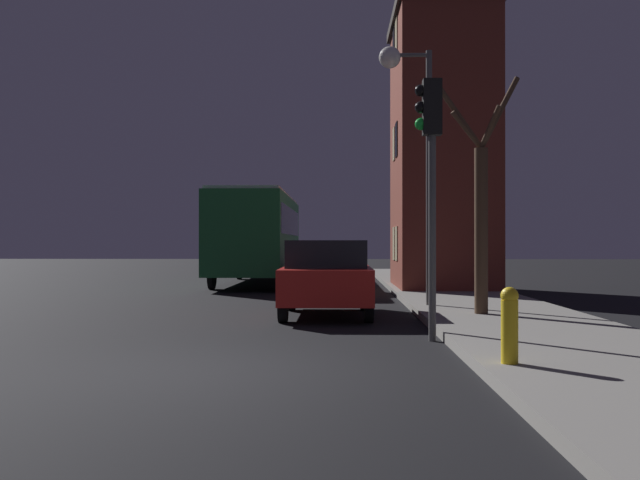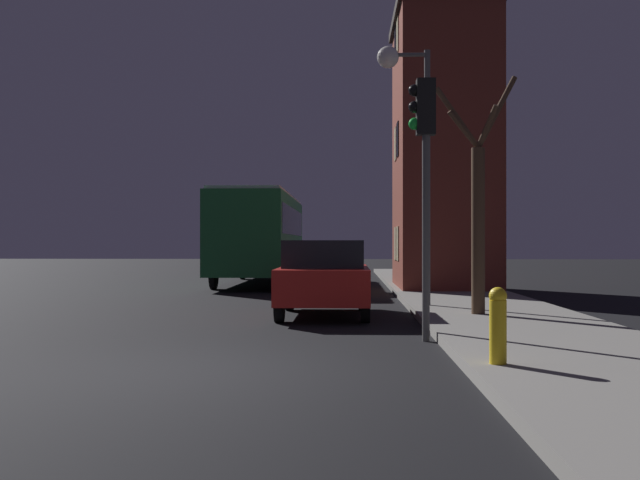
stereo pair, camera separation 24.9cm
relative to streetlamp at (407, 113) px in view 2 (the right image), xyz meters
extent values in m
plane|color=black|center=(-3.28, -7.56, -4.58)|extent=(120.00, 120.00, 0.00)
cube|color=slate|center=(1.72, -7.56, -4.49)|extent=(3.31, 60.00, 0.16)
cube|color=brown|center=(1.77, 7.00, -0.08)|extent=(3.01, 4.84, 8.66)
cube|color=black|center=(1.77, 7.00, 4.40)|extent=(3.25, 5.08, 0.30)
cube|color=beige|center=(0.25, 6.47, -3.01)|extent=(0.03, 0.70, 1.10)
cube|color=beige|center=(0.25, 7.52, -3.01)|extent=(0.03, 0.70, 1.10)
cube|color=black|center=(0.25, 6.47, 0.32)|extent=(0.03, 0.70, 1.10)
cube|color=beige|center=(0.25, 7.52, 0.32)|extent=(0.03, 0.70, 1.10)
cube|color=beige|center=(0.25, 6.47, 3.65)|extent=(0.03, 0.70, 1.10)
cube|color=black|center=(0.25, 7.52, 3.65)|extent=(0.03, 0.70, 1.10)
cylinder|color=#4C4C4C|center=(0.47, 0.00, -1.49)|extent=(0.14, 0.14, 5.84)
cylinder|color=#4C4C4C|center=(0.02, 0.00, 1.33)|extent=(0.90, 0.09, 0.09)
sphere|color=white|center=(-0.43, 0.00, 1.28)|extent=(0.50, 0.50, 0.50)
cylinder|color=#4C4C4C|center=(-0.09, -4.87, -2.91)|extent=(0.12, 0.12, 3.33)
cube|color=black|center=(-0.09, -4.87, -0.80)|extent=(0.30, 0.24, 0.90)
sphere|color=black|center=(-0.27, -4.87, -0.53)|extent=(0.20, 0.20, 0.20)
sphere|color=black|center=(-0.27, -4.87, -0.80)|extent=(0.20, 0.20, 0.20)
sphere|color=green|center=(-0.27, -4.87, -1.07)|extent=(0.20, 0.20, 0.20)
cylinder|color=#473323|center=(1.27, -1.99, -2.75)|extent=(0.27, 0.27, 3.33)
cylinder|color=#473323|center=(0.96, -2.08, -0.73)|extent=(0.70, 0.29, 0.77)
cylinder|color=#473323|center=(1.67, -1.82, -0.34)|extent=(0.94, 0.48, 1.54)
cylinder|color=#473323|center=(0.84, -2.06, -0.49)|extent=(0.95, 0.26, 1.24)
cylinder|color=#473323|center=(1.41, -2.16, -0.69)|extent=(0.43, 0.48, 0.84)
cube|color=#1E6B33|center=(-4.72, 11.05, -2.69)|extent=(2.56, 10.37, 2.82)
cube|color=black|center=(-4.72, 11.05, -2.18)|extent=(2.58, 9.54, 1.01)
cube|color=#B2B2B2|center=(-4.72, 11.05, -1.22)|extent=(2.43, 9.85, 0.12)
cylinder|color=black|center=(-3.54, 14.42, -4.10)|extent=(0.18, 0.96, 0.96)
cylinder|color=black|center=(-5.91, 14.42, -4.10)|extent=(0.18, 0.96, 0.96)
cylinder|color=black|center=(-3.54, 7.68, -4.10)|extent=(0.18, 0.96, 0.96)
cylinder|color=black|center=(-5.91, 7.68, -4.10)|extent=(0.18, 0.96, 0.96)
cube|color=#B21E19|center=(-1.86, -0.98, -3.87)|extent=(1.88, 3.90, 0.72)
cube|color=black|center=(-1.86, -1.17, -3.22)|extent=(1.66, 2.03, 0.57)
cylinder|color=black|center=(-1.01, 0.29, -4.23)|extent=(0.18, 0.70, 0.70)
cylinder|color=black|center=(-2.71, 0.29, -4.23)|extent=(0.18, 0.70, 0.70)
cylinder|color=black|center=(-1.01, -2.24, -4.23)|extent=(0.18, 0.70, 0.70)
cylinder|color=black|center=(-2.71, -2.24, -4.23)|extent=(0.18, 0.70, 0.70)
cube|color=black|center=(-2.06, 6.96, -3.98)|extent=(1.73, 4.09, 0.57)
cube|color=black|center=(-2.06, 6.76, -3.41)|extent=(1.52, 2.13, 0.58)
cylinder|color=black|center=(-1.29, 8.29, -4.27)|extent=(0.18, 0.62, 0.62)
cylinder|color=black|center=(-2.84, 8.29, -4.27)|extent=(0.18, 0.62, 0.62)
cylinder|color=black|center=(-1.29, 5.64, -4.27)|extent=(0.18, 0.62, 0.62)
cylinder|color=black|center=(-2.84, 5.64, -4.27)|extent=(0.18, 0.62, 0.62)
cylinder|color=gold|center=(0.42, -7.92, -4.04)|extent=(0.20, 0.20, 0.75)
sphere|color=gold|center=(0.42, -7.92, -3.61)|extent=(0.21, 0.21, 0.21)
camera|label=1|loc=(-1.60, -16.39, -2.99)|focal=40.00mm
camera|label=2|loc=(-1.35, -16.38, -2.99)|focal=40.00mm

